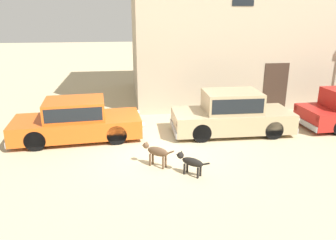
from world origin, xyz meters
name	(u,v)px	position (x,y,z in m)	size (l,w,h in m)	color
ground_plane	(157,149)	(0.00, 0.00, 0.00)	(80.00, 80.00, 0.00)	tan
parked_sedan_nearest	(77,120)	(-2.62, 1.28, 0.69)	(4.52, 2.12, 1.40)	#D15619
parked_sedan_second	(232,113)	(2.82, 1.14, 0.75)	(4.37, 1.75, 1.55)	tan
apartment_block	(300,22)	(8.18, 7.06, 3.68)	(17.21, 6.65, 7.35)	tan
stray_dog_spotted	(190,161)	(0.73, -1.85, 0.38)	(0.83, 0.73, 0.61)	black
stray_dog_tan	(156,152)	(-0.13, -1.22, 0.45)	(0.89, 0.68, 0.69)	brown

